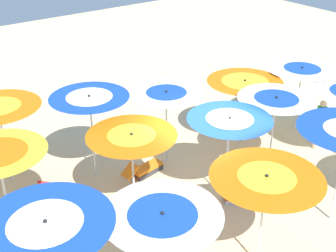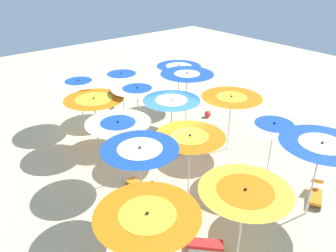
{
  "view_description": "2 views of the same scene",
  "coord_description": "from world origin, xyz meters",
  "px_view_note": "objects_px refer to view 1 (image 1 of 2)",
  "views": [
    {
      "loc": [
        -6.57,
        -7.17,
        7.25
      ],
      "look_at": [
        -0.25,
        1.36,
        1.6
      ],
      "focal_mm": 48.45,
      "sensor_mm": 36.0,
      "label": 1
    },
    {
      "loc": [
        -8.21,
        6.79,
        6.95
      ],
      "look_at": [
        0.12,
        -0.03,
        1.48
      ],
      "focal_mm": 36.04,
      "sensor_mm": 36.0,
      "label": 2
    }
  ],
  "objects_px": {
    "beach_umbrella_14": "(301,74)",
    "beach_umbrella_0": "(47,231)",
    "beach_umbrella_12": "(166,98)",
    "beach_umbrella_13": "(245,86)",
    "beach_umbrella_8": "(276,105)",
    "beach_umbrella_11": "(90,104)",
    "lounger_4": "(245,165)",
    "lounger_0": "(247,194)",
    "lounger_2": "(145,168)",
    "beach_umbrella_1": "(163,221)",
    "beach_umbrella_6": "(132,143)",
    "beachgoer_0": "(320,124)",
    "beach_umbrella_2": "(266,185)",
    "beach_umbrella_7": "(229,125)",
    "lounger_1": "(40,205)"
  },
  "relations": [
    {
      "from": "beach_umbrella_14",
      "to": "beach_umbrella_0",
      "type": "bearing_deg",
      "value": -165.48
    },
    {
      "from": "beach_umbrella_12",
      "to": "beach_umbrella_13",
      "type": "xyz_separation_m",
      "value": [
        2.53,
        -0.49,
        -0.12
      ]
    },
    {
      "from": "beach_umbrella_8",
      "to": "beach_umbrella_11",
      "type": "relative_size",
      "value": 0.94
    },
    {
      "from": "beach_umbrella_0",
      "to": "lounger_4",
      "type": "relative_size",
      "value": 1.96
    },
    {
      "from": "lounger_0",
      "to": "lounger_2",
      "type": "distance_m",
      "value": 2.95
    },
    {
      "from": "beach_umbrella_0",
      "to": "beach_umbrella_1",
      "type": "bearing_deg",
      "value": -18.29
    },
    {
      "from": "beach_umbrella_6",
      "to": "beach_umbrella_14",
      "type": "distance_m",
      "value": 6.61
    },
    {
      "from": "beach_umbrella_14",
      "to": "lounger_4",
      "type": "bearing_deg",
      "value": -164.84
    },
    {
      "from": "beach_umbrella_14",
      "to": "beachgoer_0",
      "type": "height_order",
      "value": "beach_umbrella_14"
    },
    {
      "from": "beach_umbrella_13",
      "to": "beach_umbrella_1",
      "type": "bearing_deg",
      "value": -147.77
    },
    {
      "from": "beach_umbrella_13",
      "to": "beach_umbrella_11",
      "type": "bearing_deg",
      "value": 166.79
    },
    {
      "from": "beach_umbrella_0",
      "to": "beachgoer_0",
      "type": "distance_m",
      "value": 9.3
    },
    {
      "from": "beach_umbrella_2",
      "to": "beach_umbrella_7",
      "type": "distance_m",
      "value": 2.32
    },
    {
      "from": "lounger_4",
      "to": "beach_umbrella_1",
      "type": "bearing_deg",
      "value": -133.07
    },
    {
      "from": "beach_umbrella_2",
      "to": "lounger_2",
      "type": "distance_m",
      "value": 4.64
    },
    {
      "from": "beach_umbrella_7",
      "to": "beachgoer_0",
      "type": "relative_size",
      "value": 1.48
    },
    {
      "from": "beach_umbrella_12",
      "to": "lounger_4",
      "type": "xyz_separation_m",
      "value": [
        1.49,
        -1.75,
        -1.85
      ]
    },
    {
      "from": "beach_umbrella_14",
      "to": "lounger_0",
      "type": "relative_size",
      "value": 1.67
    },
    {
      "from": "beach_umbrella_14",
      "to": "beach_umbrella_8",
      "type": "bearing_deg",
      "value": -154.7
    },
    {
      "from": "beach_umbrella_7",
      "to": "beach_umbrella_12",
      "type": "xyz_separation_m",
      "value": [
        -0.16,
        2.33,
        -0.11
      ]
    },
    {
      "from": "beach_umbrella_0",
      "to": "beach_umbrella_11",
      "type": "bearing_deg",
      "value": 53.92
    },
    {
      "from": "beach_umbrella_7",
      "to": "lounger_1",
      "type": "distance_m",
      "value": 5.1
    },
    {
      "from": "beachgoer_0",
      "to": "beach_umbrella_13",
      "type": "bearing_deg",
      "value": -107.52
    },
    {
      "from": "beach_umbrella_2",
      "to": "beach_umbrella_11",
      "type": "distance_m",
      "value": 5.15
    },
    {
      "from": "beach_umbrella_2",
      "to": "beach_umbrella_11",
      "type": "height_order",
      "value": "beach_umbrella_11"
    },
    {
      "from": "beach_umbrella_1",
      "to": "beach_umbrella_2",
      "type": "height_order",
      "value": "beach_umbrella_2"
    },
    {
      "from": "beach_umbrella_6",
      "to": "beach_umbrella_11",
      "type": "bearing_deg",
      "value": 92.52
    },
    {
      "from": "beach_umbrella_11",
      "to": "beach_umbrella_14",
      "type": "relative_size",
      "value": 1.1
    },
    {
      "from": "lounger_4",
      "to": "beach_umbrella_14",
      "type": "bearing_deg",
      "value": 35.65
    },
    {
      "from": "beach_umbrella_0",
      "to": "lounger_1",
      "type": "distance_m",
      "value": 4.08
    },
    {
      "from": "beach_umbrella_13",
      "to": "beach_umbrella_0",
      "type": "bearing_deg",
      "value": -158.85
    },
    {
      "from": "beach_umbrella_6",
      "to": "lounger_0",
      "type": "distance_m",
      "value": 3.38
    },
    {
      "from": "beach_umbrella_2",
      "to": "beach_umbrella_8",
      "type": "bearing_deg",
      "value": 38.71
    },
    {
      "from": "beach_umbrella_0",
      "to": "lounger_4",
      "type": "xyz_separation_m",
      "value": [
        6.4,
        1.62,
        -2.03
      ]
    },
    {
      "from": "beach_umbrella_11",
      "to": "beach_umbrella_12",
      "type": "height_order",
      "value": "beach_umbrella_11"
    },
    {
      "from": "beach_umbrella_14",
      "to": "lounger_1",
      "type": "relative_size",
      "value": 2.11
    },
    {
      "from": "lounger_4",
      "to": "beachgoer_0",
      "type": "height_order",
      "value": "beachgoer_0"
    },
    {
      "from": "beach_umbrella_1",
      "to": "beach_umbrella_7",
      "type": "relative_size",
      "value": 0.91
    },
    {
      "from": "beach_umbrella_0",
      "to": "beach_umbrella_7",
      "type": "bearing_deg",
      "value": 11.64
    },
    {
      "from": "beach_umbrella_13",
      "to": "lounger_1",
      "type": "height_order",
      "value": "beach_umbrella_13"
    },
    {
      "from": "lounger_4",
      "to": "beach_umbrella_6",
      "type": "bearing_deg",
      "value": -167.2
    },
    {
      "from": "beach_umbrella_8",
      "to": "lounger_2",
      "type": "height_order",
      "value": "beach_umbrella_8"
    },
    {
      "from": "beach_umbrella_7",
      "to": "lounger_0",
      "type": "distance_m",
      "value": 2.05
    },
    {
      "from": "beach_umbrella_14",
      "to": "beach_umbrella_2",
      "type": "bearing_deg",
      "value": -147.21
    },
    {
      "from": "beach_umbrella_14",
      "to": "beachgoer_0",
      "type": "distance_m",
      "value": 1.74
    },
    {
      "from": "beach_umbrella_13",
      "to": "lounger_4",
      "type": "relative_size",
      "value": 1.78
    },
    {
      "from": "beach_umbrella_6",
      "to": "beach_umbrella_11",
      "type": "xyz_separation_m",
      "value": [
        -0.08,
        1.87,
        0.32
      ]
    },
    {
      "from": "beach_umbrella_0",
      "to": "lounger_1",
      "type": "relative_size",
      "value": 2.31
    },
    {
      "from": "beach_umbrella_0",
      "to": "beach_umbrella_11",
      "type": "xyz_separation_m",
      "value": [
        2.88,
        3.95,
        -0.01
      ]
    },
    {
      "from": "beach_umbrella_13",
      "to": "lounger_1",
      "type": "xyz_separation_m",
      "value": [
        -6.45,
        0.5,
        -1.75
      ]
    }
  ]
}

